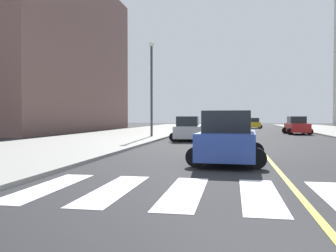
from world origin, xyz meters
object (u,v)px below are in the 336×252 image
object	(u,v)px
car_white_second	(232,125)
car_red_fifth	(297,126)
car_gray_sixth	(212,123)
car_blue_third	(228,139)
street_lamp	(152,81)
car_silver_nearest	(188,129)
car_yellow_fourth	(254,123)

from	to	relation	value
car_white_second	car_red_fifth	xyz separation A→B (m)	(6.84, -5.33, 0.09)
car_gray_sixth	car_white_second	bearing A→B (deg)	-74.98
car_blue_third	street_lamp	distance (m)	18.39
car_silver_nearest	car_blue_third	xyz separation A→B (m)	(3.27, -13.38, 0.09)
car_blue_third	car_gray_sixth	distance (m)	47.29
car_yellow_fourth	car_silver_nearest	bearing A→B (deg)	76.44
car_silver_nearest	car_red_fifth	distance (m)	16.25
car_silver_nearest	car_gray_sixth	size ratio (longest dim) A/B	1.14
car_silver_nearest	car_white_second	bearing A→B (deg)	76.88
car_blue_third	car_gray_sixth	bearing A→B (deg)	96.88
car_gray_sixth	car_yellow_fourth	bearing A→B (deg)	-6.29
car_red_fifth	car_yellow_fourth	bearing A→B (deg)	-82.94
car_silver_nearest	car_red_fifth	world-z (taller)	car_red_fifth
car_white_second	car_blue_third	bearing A→B (deg)	-90.62
car_red_fifth	car_gray_sixth	distance (m)	23.55
car_silver_nearest	car_blue_third	distance (m)	13.77
street_lamp	car_red_fifth	bearing A→B (deg)	34.24
car_blue_third	car_red_fifth	world-z (taller)	car_blue_third
car_silver_nearest	car_white_second	world-z (taller)	car_silver_nearest
car_yellow_fourth	car_red_fifth	distance (m)	20.36
car_white_second	car_gray_sixth	distance (m)	16.22
car_blue_third	car_red_fifth	bearing A→B (deg)	77.83
car_blue_third	car_yellow_fourth	world-z (taller)	car_blue_third
street_lamp	car_gray_sixth	bearing A→B (deg)	83.36
car_silver_nearest	car_yellow_fourth	bearing A→B (deg)	75.69
car_gray_sixth	street_lamp	xyz separation A→B (m)	(-3.57, -30.62, 4.24)
car_white_second	car_blue_third	size ratio (longest dim) A/B	0.82
car_yellow_fourth	car_gray_sixth	distance (m)	7.04
car_yellow_fourth	car_red_fifth	bearing A→B (deg)	97.80
car_yellow_fourth	car_red_fifth	world-z (taller)	car_red_fifth
car_blue_third	car_red_fifth	distance (m)	26.91
street_lamp	car_blue_third	bearing A→B (deg)	-67.30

